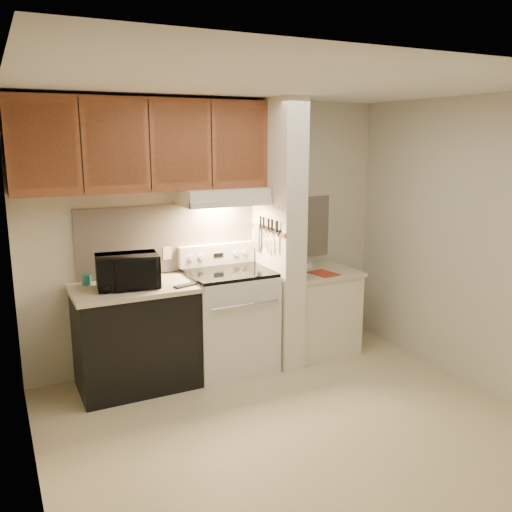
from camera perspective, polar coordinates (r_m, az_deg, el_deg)
floor at (r=4.37m, az=3.59°, el=-17.11°), size 3.60×3.60×0.00m
ceiling at (r=3.82m, az=4.11°, el=17.62°), size 3.60×3.60×0.00m
wall_back at (r=5.23m, az=-4.43°, el=2.45°), size 3.60×2.50×0.02m
wall_left at (r=3.41m, az=-23.43°, el=-3.95°), size 0.02×3.00×2.50m
wall_right at (r=5.04m, az=21.83°, el=1.21°), size 0.02×3.00×2.50m
backsplash at (r=5.23m, az=-4.38°, el=2.27°), size 2.60×0.02×0.63m
range_body at (r=5.12m, az=-2.83°, el=-6.89°), size 0.76×0.65×0.92m
oven_window at (r=4.84m, az=-1.32°, el=-7.55°), size 0.50×0.01×0.30m
oven_handle at (r=4.73m, az=-1.13°, el=-5.19°), size 0.65×0.02×0.02m
cooktop at (r=4.99m, az=-2.88°, el=-1.73°), size 0.74×0.64×0.03m
range_backguard at (r=5.22m, az=-4.14°, el=0.18°), size 0.76×0.08×0.20m
range_display at (r=5.18m, az=-3.97°, el=0.10°), size 0.10×0.01×0.04m
range_knob_left_outer at (r=5.08m, az=-6.88°, el=-0.21°), size 0.05×0.02×0.05m
range_knob_left_inner at (r=5.11m, az=-5.82°, el=-0.10°), size 0.05×0.02×0.05m
range_knob_right_inner at (r=5.25m, az=-2.14°, el=0.28°), size 0.05×0.02×0.05m
range_knob_right_outer at (r=5.29m, az=-1.15°, el=0.38°), size 0.05×0.02×0.05m
dishwasher_front at (r=4.88m, az=-12.49°, el=-8.49°), size 1.00×0.63×0.87m
left_countertop at (r=4.74m, az=-12.74°, el=-3.34°), size 1.04×0.67×0.04m
spoon_rest at (r=4.65m, az=-7.38°, el=-3.07°), size 0.23×0.13×0.01m
teal_jar at (r=4.87m, az=-17.40°, el=-2.40°), size 0.08×0.08×0.09m
outlet at (r=5.08m, az=-9.32°, el=0.30°), size 0.08×0.01×0.12m
microwave at (r=4.67m, az=-13.37°, el=-1.56°), size 0.55×0.40×0.28m
partition_pillar at (r=5.14m, az=2.33°, el=2.29°), size 0.22×0.70×2.50m
pillar_trim at (r=5.07m, az=1.18°, el=2.74°), size 0.01×0.70×0.04m
knife_strip at (r=5.02m, az=1.39°, el=2.88°), size 0.02×0.42×0.04m
knife_blade_a at (r=4.89m, az=2.15°, el=1.43°), size 0.01×0.03×0.16m
knife_handle_a at (r=4.86m, az=2.22°, el=3.14°), size 0.02×0.02×0.10m
knife_blade_b at (r=4.97m, az=1.65°, el=1.49°), size 0.01×0.04×0.18m
knife_handle_b at (r=4.94m, az=1.70°, el=3.30°), size 0.02×0.02×0.10m
knife_blade_c at (r=5.03m, az=1.30°, el=1.50°), size 0.01×0.04×0.20m
knife_handle_c at (r=5.00m, az=1.35°, el=3.41°), size 0.02×0.02×0.10m
knife_blade_d at (r=5.10m, az=0.88°, el=1.88°), size 0.01×0.04×0.16m
knife_handle_d at (r=5.09m, az=0.81°, el=3.57°), size 0.02×0.02×0.10m
knife_blade_e at (r=5.19m, az=0.39°, el=1.95°), size 0.01×0.04×0.18m
knife_handle_e at (r=5.14m, az=0.49°, el=3.66°), size 0.02×0.02×0.10m
oven_mitt at (r=5.23m, az=0.16°, el=2.10°), size 0.03×0.10×0.24m
right_cab_base at (r=5.57m, az=6.43°, el=-5.94°), size 0.70×0.60×0.81m
right_countertop at (r=5.45m, az=6.54°, el=-1.70°), size 0.74×0.64×0.04m
red_folder at (r=5.31m, az=7.11°, el=-1.83°), size 0.24×0.30×0.01m
white_box at (r=5.57m, az=5.12°, el=-0.97°), size 0.14×0.10×0.04m
range_hood at (r=4.98m, az=-3.55°, el=6.31°), size 0.78×0.44×0.15m
hood_lip at (r=4.79m, az=-2.56°, el=5.55°), size 0.78×0.04×0.06m
upper_cabinets at (r=4.77m, az=-11.65°, el=11.36°), size 2.18×0.33×0.77m
cab_door_a at (r=4.47m, az=-21.45°, el=10.72°), size 0.46×0.01×0.63m
cab_gap_a at (r=4.50m, az=-17.94°, el=10.98°), size 0.01×0.01×0.73m
cab_door_b at (r=4.55m, az=-14.49°, el=11.19°), size 0.46×0.01×0.63m
cab_gap_b at (r=4.62m, az=-11.12°, el=11.36°), size 0.01×0.01×0.73m
cab_door_c at (r=4.70m, az=-7.86°, el=11.48°), size 0.46×0.01×0.63m
cab_gap_c at (r=4.79m, az=-4.70°, el=11.57°), size 0.01×0.01×0.73m
cab_door_d at (r=4.90m, az=-1.68°, el=11.62°), size 0.46×0.01×0.63m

